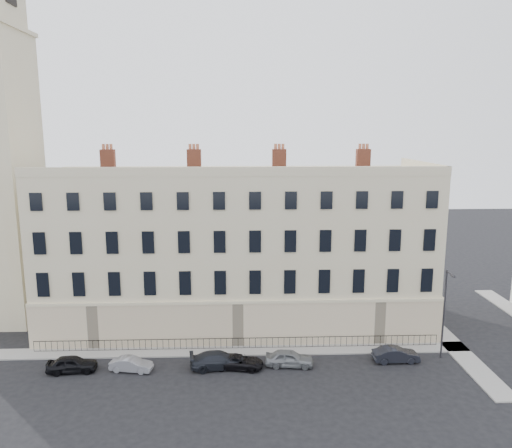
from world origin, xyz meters
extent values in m
plane|color=black|center=(0.00, 0.00, 0.00)|extent=(160.00, 160.00, 0.00)
cube|color=beige|center=(-6.00, 12.00, 7.50)|extent=(36.00, 12.00, 15.00)
cube|color=beige|center=(-6.00, 5.92, 2.00)|extent=(36.10, 0.18, 4.00)
cube|color=beige|center=(12.08, 12.00, 2.00)|extent=(0.18, 12.10, 4.00)
cube|color=beige|center=(-6.00, 6.15, 15.40)|extent=(36.00, 0.35, 0.80)
cube|color=beige|center=(11.85, 12.00, 15.40)|extent=(0.35, 12.00, 0.80)
cube|color=brown|center=(-18.00, 12.00, 16.00)|extent=(1.30, 0.70, 2.00)
cube|color=brown|center=(-10.00, 12.00, 16.00)|extent=(1.30, 0.70, 2.00)
cube|color=brown|center=(-2.00, 12.00, 16.00)|extent=(1.30, 0.70, 2.00)
cube|color=brown|center=(6.00, 12.00, 16.00)|extent=(1.30, 0.70, 2.00)
cube|color=gray|center=(-10.00, 5.00, 0.06)|extent=(48.00, 2.00, 0.12)
cube|color=gray|center=(13.00, 8.00, 0.06)|extent=(2.00, 24.00, 0.12)
cube|color=black|center=(-6.00, 5.40, 1.02)|extent=(35.00, 0.04, 0.04)
cube|color=black|center=(-6.00, 5.40, 0.12)|extent=(35.00, 0.04, 0.04)
imported|color=black|center=(-19.11, 1.83, 0.65)|extent=(3.97, 1.89, 1.31)
imported|color=gray|center=(-14.48, 1.80, 0.55)|extent=(3.51, 1.73, 1.11)
imported|color=black|center=(-7.56, 2.04, 0.67)|extent=(4.82, 2.46, 1.34)
imported|color=black|center=(-5.89, 1.92, 0.53)|extent=(4.05, 2.34, 1.06)
imported|color=slate|center=(-1.87, 2.14, 0.66)|extent=(4.03, 1.95, 1.33)
imported|color=black|center=(6.97, 2.54, 0.62)|extent=(3.81, 1.40, 1.25)
cylinder|color=#333238|center=(11.00, 3.15, 3.83)|extent=(0.15, 0.15, 7.66)
cylinder|color=#333238|center=(10.96, 2.48, 7.56)|extent=(0.18, 1.44, 0.10)
cube|color=#333238|center=(10.92, 1.81, 7.51)|extent=(0.20, 0.49, 0.11)
camera|label=1|loc=(-6.03, -35.20, 18.95)|focal=35.00mm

